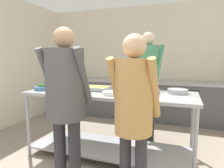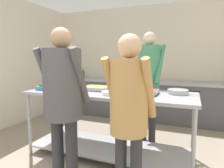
{
  "view_description": "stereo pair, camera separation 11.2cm",
  "coord_description": "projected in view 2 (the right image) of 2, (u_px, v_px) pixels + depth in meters",
  "views": [
    {
      "loc": [
        1.1,
        -1.13,
        1.39
      ],
      "look_at": [
        0.15,
        1.54,
        1.03
      ],
      "focal_mm": 32.0,
      "sensor_mm": 36.0,
      "label": 1
    },
    {
      "loc": [
        1.2,
        -1.09,
        1.39
      ],
      "look_at": [
        0.15,
        1.54,
        1.03
      ],
      "focal_mm": 32.0,
      "sensor_mm": 36.0,
      "label": 2
    }
  ],
  "objects": [
    {
      "name": "cook_behind_counter",
      "position": [
        149.0,
        75.0,
        3.26
      ],
      "size": [
        0.51,
        0.43,
        1.82
      ],
      "color": "#2D2D33",
      "rests_on": "ground_plane"
    },
    {
      "name": "serving_tray_vegetables",
      "position": [
        97.0,
        88.0,
        2.95
      ],
      "size": [
        0.39,
        0.32,
        0.05
      ],
      "color": "#9EA0A8",
      "rests_on": "serving_counter"
    },
    {
      "name": "broccoli_bowl",
      "position": [
        43.0,
        87.0,
        2.96
      ],
      "size": [
        0.2,
        0.2,
        0.1
      ],
      "color": "#3D668C",
      "rests_on": "serving_counter"
    },
    {
      "name": "plate_stack",
      "position": [
        110.0,
        93.0,
        2.54
      ],
      "size": [
        0.23,
        0.23,
        0.05
      ],
      "color": "white",
      "rests_on": "serving_counter"
    },
    {
      "name": "back_counter",
      "position": [
        136.0,
        99.0,
        4.71
      ],
      "size": [
        4.43,
        0.65,
        0.89
      ],
      "color": "#4C4C51",
      "rests_on": "ground_plane"
    },
    {
      "name": "water_bottle",
      "position": [
        83.0,
        74.0,
        5.22
      ],
      "size": [
        0.08,
        0.08,
        0.25
      ],
      "color": "#23602D",
      "rests_on": "back_counter"
    },
    {
      "name": "guest_serving_right",
      "position": [
        63.0,
        93.0,
        2.06
      ],
      "size": [
        0.49,
        0.39,
        1.7
      ],
      "color": "#2D2D33",
      "rests_on": "ground_plane"
    },
    {
      "name": "sauce_pan",
      "position": [
        178.0,
        92.0,
        2.6
      ],
      "size": [
        0.4,
        0.26,
        0.06
      ],
      "color": "#9EA0A8",
      "rests_on": "serving_counter"
    },
    {
      "name": "serving_counter",
      "position": [
        109.0,
        113.0,
        2.81
      ],
      "size": [
        2.32,
        0.85,
        0.93
      ],
      "color": "#9EA0A8",
      "rests_on": "ground_plane"
    },
    {
      "name": "serving_tray_greens",
      "position": [
        65.0,
        89.0,
        2.92
      ],
      "size": [
        0.39,
        0.28,
        0.05
      ],
      "color": "#9EA0A8",
      "rests_on": "serving_counter"
    },
    {
      "name": "serving_tray_roast",
      "position": [
        142.0,
        92.0,
        2.63
      ],
      "size": [
        0.41,
        0.3,
        0.05
      ],
      "color": "#9EA0A8",
      "rests_on": "serving_counter"
    },
    {
      "name": "guest_serving_left",
      "position": [
        129.0,
        104.0,
        1.77
      ],
      "size": [
        0.46,
        0.34,
        1.61
      ],
      "color": "#2D2D33",
      "rests_on": "ground_plane"
    },
    {
      "name": "wall_rear",
      "position": [
        140.0,
        61.0,
        4.94
      ],
      "size": [
        4.59,
        0.06,
        2.65
      ],
      "color": "beige",
      "rests_on": "ground_plane"
    },
    {
      "name": "wall_left",
      "position": [
        8.0,
        62.0,
        4.04
      ],
      "size": [
        0.06,
        3.91,
        2.65
      ],
      "color": "beige",
      "rests_on": "ground_plane"
    }
  ]
}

